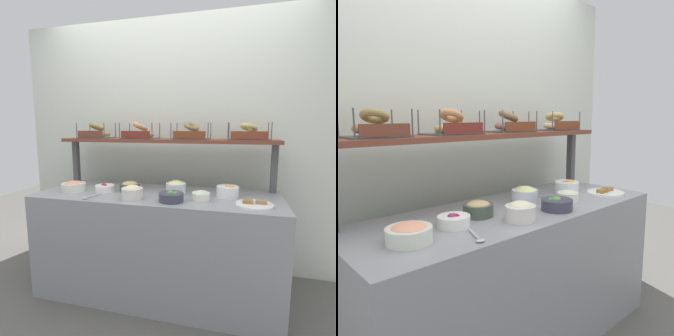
% 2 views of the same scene
% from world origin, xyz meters
% --- Properties ---
extents(back_wall, '(3.14, 0.06, 2.40)m').
position_xyz_m(back_wall, '(0.00, 0.55, 1.20)').
color(back_wall, silver).
rests_on(back_wall, ground_plane).
extents(deli_counter, '(1.94, 0.70, 0.85)m').
position_xyz_m(deli_counter, '(0.00, 0.00, 0.42)').
color(deli_counter, gray).
rests_on(deli_counter, ground_plane).
extents(shelf_riser_right, '(0.05, 0.05, 0.40)m').
position_xyz_m(shelf_riser_right, '(0.91, 0.27, 1.05)').
color(shelf_riser_right, '#4C4C51').
rests_on(shelf_riser_right, deli_counter).
extents(upper_shelf, '(1.90, 0.32, 0.03)m').
position_xyz_m(upper_shelf, '(0.00, 0.27, 1.26)').
color(upper_shelf, brown).
rests_on(upper_shelf, shelf_riser_left).
extents(bowl_hummus, '(0.17, 0.17, 0.09)m').
position_xyz_m(bowl_hummus, '(-0.25, 0.02, 0.89)').
color(bowl_hummus, '#445141').
rests_on(bowl_hummus, deli_counter).
extents(bowl_beet_salad, '(0.16, 0.16, 0.07)m').
position_xyz_m(bowl_beet_salad, '(-0.44, -0.04, 0.88)').
color(bowl_beet_salad, white).
rests_on(bowl_beet_salad, deli_counter).
extents(bowl_potato_salad, '(0.16, 0.16, 0.10)m').
position_xyz_m(bowl_potato_salad, '(-0.14, -0.20, 0.90)').
color(bowl_potato_salad, silver).
rests_on(bowl_potato_salad, deli_counter).
extents(bowl_fruit_salad, '(0.17, 0.17, 0.10)m').
position_xyz_m(bowl_fruit_salad, '(0.55, 0.03, 0.90)').
color(bowl_fruit_salad, white).
rests_on(bowl_fruit_salad, deli_counter).
extents(bowl_lox_spread, '(0.20, 0.20, 0.09)m').
position_xyz_m(bowl_lox_spread, '(-0.70, -0.09, 0.89)').
color(bowl_lox_spread, silver).
rests_on(bowl_lox_spread, deli_counter).
extents(bowl_veggie_mix, '(0.18, 0.18, 0.08)m').
position_xyz_m(bowl_veggie_mix, '(0.16, -0.19, 0.88)').
color(bowl_veggie_mix, '#3A3C4F').
rests_on(bowl_veggie_mix, deli_counter).
extents(bowl_egg_salad, '(0.16, 0.16, 0.11)m').
position_xyz_m(bowl_egg_salad, '(0.14, 0.05, 0.90)').
color(bowl_egg_salad, white).
rests_on(bowl_egg_salad, deli_counter).
extents(bowl_scallion_spread, '(0.13, 0.13, 0.07)m').
position_xyz_m(bowl_scallion_spread, '(0.37, -0.12, 0.89)').
color(bowl_scallion_spread, white).
rests_on(bowl_scallion_spread, deli_counter).
extents(serving_plate_white, '(0.25, 0.25, 0.04)m').
position_xyz_m(serving_plate_white, '(0.74, -0.16, 0.86)').
color(serving_plate_white, white).
rests_on(serving_plate_white, deli_counter).
extents(serving_spoon_near_plate, '(0.08, 0.17, 0.01)m').
position_xyz_m(serving_spoon_near_plate, '(-0.46, -0.26, 0.86)').
color(serving_spoon_near_plate, '#B7B7BC').
rests_on(serving_spoon_near_plate, deli_counter).
extents(serving_spoon_by_edge, '(0.06, 0.17, 0.01)m').
position_xyz_m(serving_spoon_by_edge, '(0.34, 0.02, 0.86)').
color(serving_spoon_by_edge, '#B7B7BC').
rests_on(serving_spoon_by_edge, deli_counter).
extents(bagel_basket_everything, '(0.29, 0.25, 0.15)m').
position_xyz_m(bagel_basket_everything, '(-0.68, 0.27, 1.33)').
color(bagel_basket_everything, '#4C4C51').
rests_on(bagel_basket_everything, upper_shelf).
extents(bagel_basket_sesame, '(0.31, 0.26, 0.15)m').
position_xyz_m(bagel_basket_sesame, '(-0.24, 0.26, 1.33)').
color(bagel_basket_sesame, '#4C4C51').
rests_on(bagel_basket_sesame, upper_shelf).
extents(bagel_basket_poppy, '(0.32, 0.25, 0.15)m').
position_xyz_m(bagel_basket_poppy, '(0.22, 0.28, 1.33)').
color(bagel_basket_poppy, '#4C4C51').
rests_on(bagel_basket_poppy, upper_shelf).
extents(bagel_basket_plain, '(0.33, 0.25, 0.14)m').
position_xyz_m(bagel_basket_plain, '(0.70, 0.27, 1.33)').
color(bagel_basket_plain, '#4C4C51').
rests_on(bagel_basket_plain, upper_shelf).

